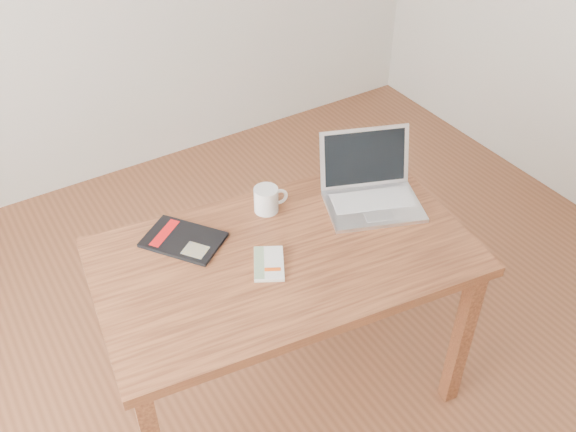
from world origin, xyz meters
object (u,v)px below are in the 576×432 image
white_guidebook (269,264)px  black_guidebook (183,240)px  laptop (370,188)px  desk (285,272)px  coffee_mug (267,199)px

white_guidebook → black_guidebook: size_ratio=0.60×
black_guidebook → white_guidebook: bearing=-89.7°
black_guidebook → laptop: size_ratio=0.74×
black_guidebook → desk: bearing=-77.4°
white_guidebook → coffee_mug: 0.30m
laptop → coffee_mug: size_ratio=3.35×
white_guidebook → black_guidebook: bearing=155.3°
desk → black_guidebook: (-0.27, 0.24, 0.10)m
desk → laptop: (0.43, 0.09, 0.14)m
coffee_mug → white_guidebook: bearing=-107.7°
white_guidebook → desk: bearing=45.8°
white_guidebook → black_guidebook: (-0.19, 0.26, 0.00)m
laptop → coffee_mug: bearing=178.7°
desk → laptop: laptop is taller
white_guidebook → black_guidebook: 0.33m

